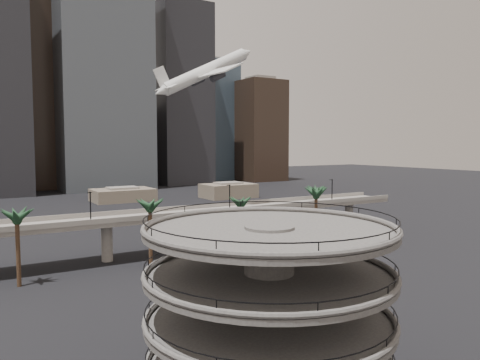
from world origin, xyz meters
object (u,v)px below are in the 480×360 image
airborne_jet (206,72)px  car_c (358,282)px  parking_ramp (269,298)px  car_a (265,303)px  overpass (159,220)px  car_b (352,284)px

airborne_jet → car_c: 66.05m
parking_ramp → car_a: parking_ramp is taller
parking_ramp → overpass: parking_ramp is taller
car_b → parking_ramp: bearing=133.7°
overpass → car_b: (17.86, -38.48, -6.63)m
overpass → car_c: bearing=-62.8°
airborne_jet → overpass: bearing=-146.4°
car_a → airborne_jet: bearing=-1.2°
parking_ramp → car_b: size_ratio=5.14×
overpass → airborne_jet: (18.55, 13.98, 34.09)m
car_b → car_a: bearing=100.0°
airborne_jet → car_a: 68.74m
parking_ramp → car_b: bearing=33.6°
overpass → car_b: size_ratio=30.08×
airborne_jet → car_b: 66.41m
car_b → car_c: size_ratio=0.78×
car_a → car_c: (18.86, 0.37, 0.08)m
car_a → car_b: bearing=-72.4°
overpass → parking_ramp: bearing=-102.4°
parking_ramp → overpass: bearing=77.6°
airborne_jet → car_c: size_ratio=5.27×
airborne_jet → car_c: bearing=-92.3°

